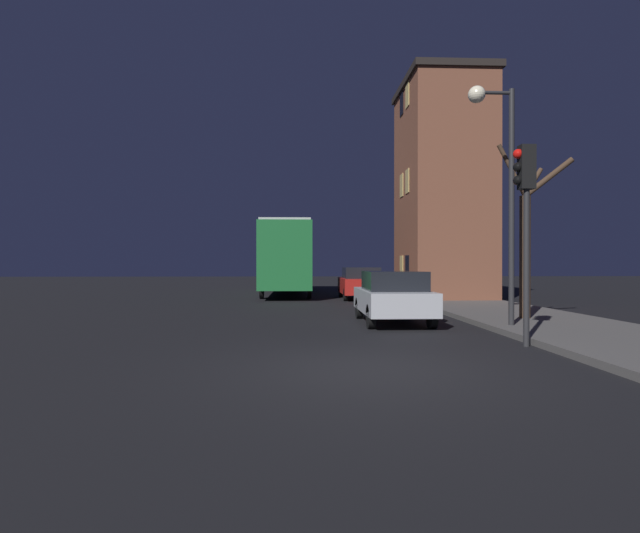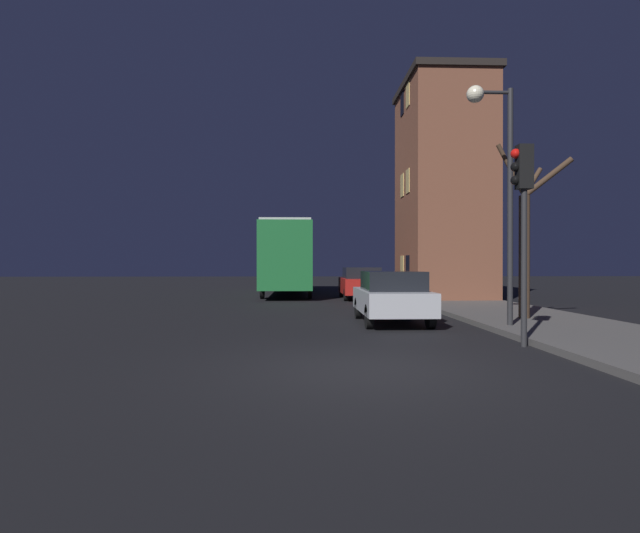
% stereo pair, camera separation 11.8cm
% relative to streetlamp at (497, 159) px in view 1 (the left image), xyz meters
% --- Properties ---
extents(ground_plane, '(120.00, 120.00, 0.00)m').
position_rel_streetlamp_xyz_m(ground_plane, '(-3.88, -4.32, -4.34)').
color(ground_plane, black).
extents(brick_building, '(3.87, 5.40, 10.21)m').
position_rel_streetlamp_xyz_m(brick_building, '(1.82, 11.00, 0.93)').
color(brick_building, brown).
rests_on(brick_building, sidewalk).
extents(streetlamp, '(1.19, 0.43, 6.03)m').
position_rel_streetlamp_xyz_m(streetlamp, '(0.00, 0.00, 0.00)').
color(streetlamp, '#28282B').
rests_on(streetlamp, sidewalk).
extents(traffic_light, '(0.43, 0.24, 4.11)m').
position_rel_streetlamp_xyz_m(traffic_light, '(-0.40, -2.40, -1.38)').
color(traffic_light, '#28282B').
rests_on(traffic_light, ground).
extents(bare_tree, '(2.07, 1.40, 4.96)m').
position_rel_streetlamp_xyz_m(bare_tree, '(1.50, 1.60, -1.92)').
color(bare_tree, '#473323').
rests_on(bare_tree, sidewalk).
extents(bus, '(2.52, 11.56, 3.80)m').
position_rel_streetlamp_xyz_m(bus, '(-5.64, 15.65, -2.09)').
color(bus, '#1E6B33').
rests_on(bus, ground).
extents(car_near_lane, '(1.79, 3.82, 1.48)m').
position_rel_streetlamp_xyz_m(car_near_lane, '(-2.34, 1.67, -3.56)').
color(car_near_lane, '#B7BABF').
rests_on(car_near_lane, ground).
extents(car_mid_lane, '(1.86, 4.01, 1.53)m').
position_rel_streetlamp_xyz_m(car_mid_lane, '(-2.03, 11.53, -3.55)').
color(car_mid_lane, '#B21E19').
rests_on(car_mid_lane, ground).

